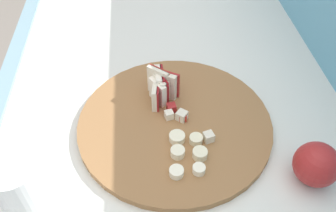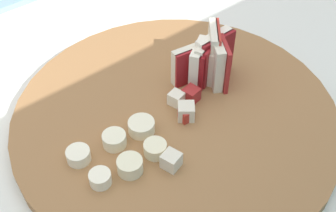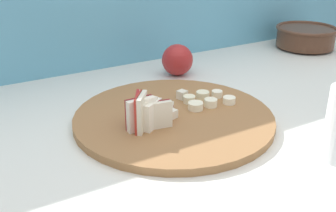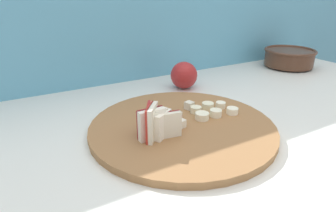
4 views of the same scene
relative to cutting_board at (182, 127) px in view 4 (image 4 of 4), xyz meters
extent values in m
cube|color=#5BA3C1|center=(0.08, 0.38, -0.25)|extent=(2.40, 0.04, 1.31)
cylinder|color=olive|center=(0.00, 0.00, 0.00)|extent=(0.38, 0.38, 0.01)
cube|color=maroon|center=(-0.05, -0.03, 0.03)|extent=(0.05, 0.01, 0.05)
cube|color=beige|center=(-0.05, -0.03, 0.03)|extent=(0.05, 0.02, 0.05)
cube|color=maroon|center=(-0.08, -0.02, 0.04)|extent=(0.05, 0.01, 0.06)
cube|color=white|center=(-0.08, -0.02, 0.04)|extent=(0.05, 0.01, 0.06)
cube|color=maroon|center=(-0.07, -0.02, 0.03)|extent=(0.05, 0.02, 0.05)
cube|color=#EFE5CC|center=(-0.07, -0.02, 0.03)|extent=(0.05, 0.03, 0.05)
cube|color=maroon|center=(-0.06, -0.02, 0.03)|extent=(0.04, 0.03, 0.05)
cube|color=white|center=(-0.06, -0.03, 0.03)|extent=(0.05, 0.04, 0.05)
cube|color=maroon|center=(-0.08, -0.01, 0.03)|extent=(0.04, 0.03, 0.05)
cube|color=beige|center=(-0.08, -0.02, 0.03)|extent=(0.04, 0.03, 0.05)
cube|color=#B22D23|center=(-0.08, -0.02, 0.04)|extent=(0.03, 0.04, 0.07)
cube|color=beige|center=(-0.08, -0.03, 0.04)|extent=(0.04, 0.04, 0.07)
cube|color=#A32323|center=(-0.08, 0.00, 0.04)|extent=(0.03, 0.04, 0.06)
cube|color=beige|center=(-0.07, -0.01, 0.04)|extent=(0.03, 0.04, 0.06)
cube|color=beige|center=(0.05, 0.06, 0.02)|extent=(0.02, 0.02, 0.02)
cube|color=#A32323|center=(-0.03, 0.00, 0.02)|extent=(0.02, 0.02, 0.02)
cube|color=beige|center=(0.00, 0.01, 0.02)|extent=(0.03, 0.03, 0.02)
cube|color=#EFE5CC|center=(-0.01, -0.01, 0.02)|extent=(0.02, 0.02, 0.02)
cube|color=#B22D23|center=(0.00, 0.02, 0.01)|extent=(0.02, 0.02, 0.01)
cylinder|color=#F4EAC6|center=(0.05, 0.00, 0.01)|extent=(0.03, 0.03, 0.01)
cylinder|color=#F4EAC6|center=(0.08, 0.00, 0.01)|extent=(0.03, 0.03, 0.02)
cylinder|color=white|center=(0.12, -0.01, 0.01)|extent=(0.03, 0.03, 0.01)
cylinder|color=beige|center=(0.06, 0.03, 0.01)|extent=(0.02, 0.02, 0.01)
cylinder|color=beige|center=(0.09, 0.04, 0.02)|extent=(0.03, 0.03, 0.02)
cylinder|color=white|center=(0.12, 0.03, 0.01)|extent=(0.02, 0.02, 0.01)
cylinder|color=#4C2D1E|center=(0.60, 0.24, 0.00)|extent=(0.09, 0.09, 0.01)
cylinder|color=#4C2D1E|center=(0.60, 0.24, 0.03)|extent=(0.17, 0.17, 0.05)
torus|color=#4C2D1E|center=(0.60, 0.24, 0.05)|extent=(0.18, 0.18, 0.01)
sphere|color=#A32323|center=(0.14, 0.22, 0.03)|extent=(0.08, 0.08, 0.08)
camera|label=1|loc=(0.47, -0.06, 0.52)|focal=38.09mm
camera|label=2|loc=(0.23, 0.27, 0.37)|focal=46.82mm
camera|label=3|loc=(-0.35, -0.60, 0.34)|focal=43.13mm
camera|label=4|loc=(-0.28, -0.44, 0.27)|focal=30.13mm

